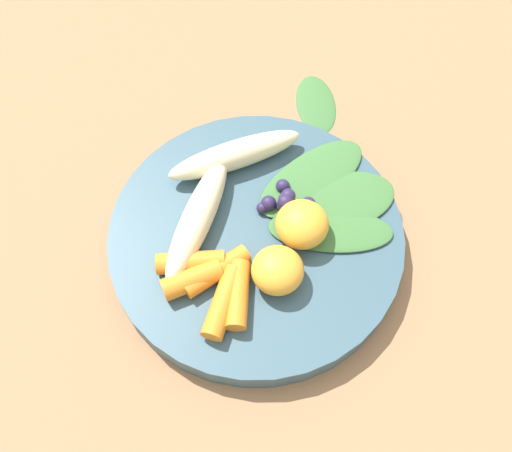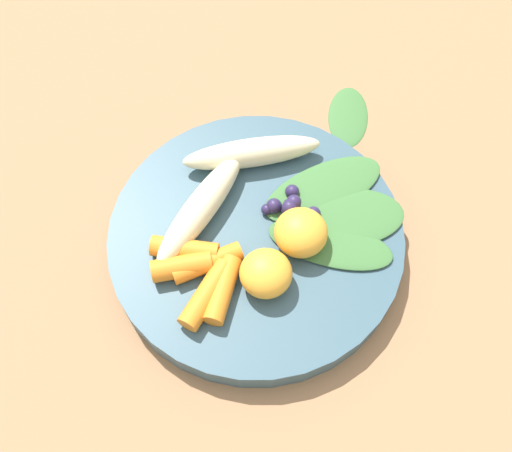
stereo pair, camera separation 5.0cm
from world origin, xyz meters
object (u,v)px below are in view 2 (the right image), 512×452
at_px(orange_segment_near, 301,233).
at_px(kale_leaf_stray, 348,115).
at_px(banana_peeled_left, 201,207).
at_px(banana_peeled_right, 252,153).
at_px(bowl, 256,238).

bearing_deg(orange_segment_near, kale_leaf_stray, 165.67).
distance_m(banana_peeled_left, banana_peeled_right, 0.07).
xyz_separation_m(banana_peeled_left, kale_leaf_stray, (-0.15, 0.13, -0.04)).
distance_m(bowl, banana_peeled_left, 0.06).
xyz_separation_m(banana_peeled_left, orange_segment_near, (0.02, 0.09, 0.00)).
bearing_deg(orange_segment_near, banana_peeled_right, -148.34).
height_order(banana_peeled_left, banana_peeled_right, same).
bearing_deg(kale_leaf_stray, banana_peeled_right, 133.34).
distance_m(banana_peeled_left, kale_leaf_stray, 0.20).
bearing_deg(banana_peeled_left, orange_segment_near, 103.10).
relative_size(banana_peeled_left, banana_peeled_right, 1.00).
xyz_separation_m(orange_segment_near, kale_leaf_stray, (-0.17, 0.04, -0.04)).
bearing_deg(banana_peeled_right, orange_segment_near, 106.06).
bearing_deg(kale_leaf_stray, banana_peeled_left, 139.35).
height_order(orange_segment_near, kale_leaf_stray, orange_segment_near).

